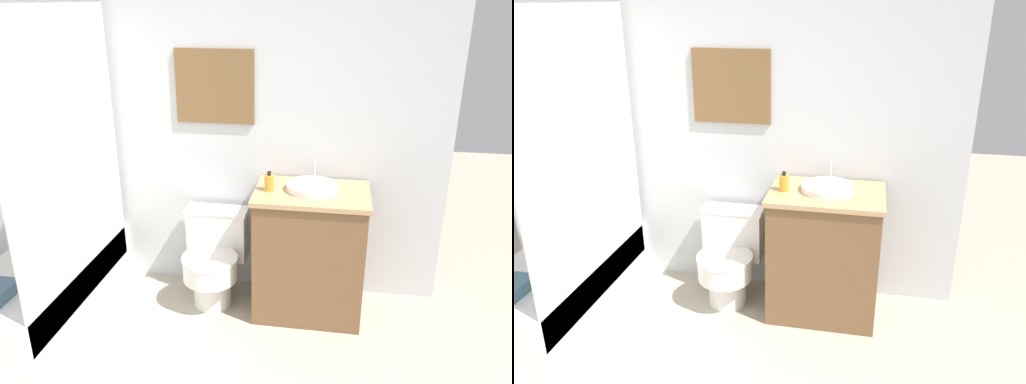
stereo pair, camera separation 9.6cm
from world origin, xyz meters
TOP-DOWN VIEW (x-y plane):
  - wall_back at (0.00, 2.24)m, footprint 3.35×0.07m
  - shower_area at (-0.84, 1.55)m, footprint 0.63×1.33m
  - toilet at (0.17, 1.96)m, footprint 0.42×0.50m
  - vanity at (0.81, 1.94)m, footprint 0.71×0.51m
  - sink at (0.81, 1.97)m, footprint 0.32×0.36m
  - soap_bottle at (0.55, 1.91)m, footprint 0.06×0.06m

SIDE VIEW (x-z plane):
  - shower_area at x=-0.84m, z-range -0.72..1.26m
  - toilet at x=0.17m, z-range 0.00..0.64m
  - vanity at x=0.81m, z-range 0.00..0.86m
  - sink at x=0.81m, z-range 0.81..0.94m
  - soap_bottle at x=0.55m, z-range 0.85..0.97m
  - wall_back at x=0.00m, z-range 0.00..2.50m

